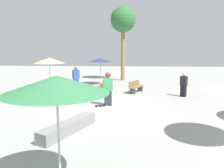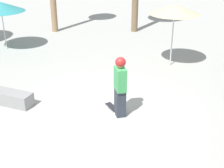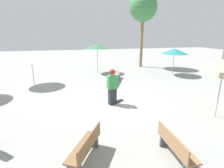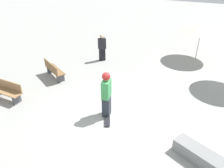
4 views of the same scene
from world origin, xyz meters
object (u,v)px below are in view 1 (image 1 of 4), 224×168
Objects in this scene: skateboard at (102,105)px; bystander_far at (76,78)px; shade_umbrella_navy at (101,60)px; concrete_ledge at (69,127)px; bystander_watching at (184,85)px; palm_tree_left at (123,21)px; shade_umbrella_green at (57,84)px; bench_near at (136,87)px; skater_main at (108,88)px; shade_umbrella_tan at (49,60)px; bench_far at (102,85)px.

bystander_far is at bearing -89.63° from skateboard.
concrete_ledge is at bearing -179.19° from shade_umbrella_navy.
skateboard is 0.44× the size of bystander_far.
concrete_ledge is 9.05m from bystander_watching.
shade_umbrella_navy is 5.12m from palm_tree_left.
shade_umbrella_green reaches higher than shade_umbrella_navy.
bystander_watching is (6.82, -5.92, 0.59)m from concrete_ledge.
concrete_ledge is 8.51m from bench_near.
palm_tree_left is (10.38, -0.63, 4.86)m from skater_main.
skater_main is 4.36m from concrete_ledge.
shade_umbrella_navy is (11.49, 0.16, 1.98)m from concrete_ledge.
bystander_far reaches higher than concrete_ledge.
shade_umbrella_green is (-11.48, 2.09, 1.97)m from bench_near.
palm_tree_left reaches higher than bystander_far.
bench_near is 0.22× the size of palm_tree_left.
bench_near is at bearing 23.27° from bystander_watching.
bystander_watching reaches higher than bench_near.
shade_umbrella_tan is at bearing 20.49° from shade_umbrella_green.
skater_main reaches higher than bystander_watching.
skateboard is 5.18m from shade_umbrella_tan.
skater_main is at bearing 176.53° from palm_tree_left.
palm_tree_left is 8.15m from bystander_far.
palm_tree_left is at bearing 17.99° from bystander_far.
bystander_far is at bearing 11.37° from concrete_ledge.
skateboard is at bearing -0.55° from shade_umbrella_green.
shade_umbrella_green is 1.09× the size of shade_umbrella_navy.
shade_umbrella_tan is 1.09× the size of shade_umbrella_navy.
skateboard is 12.10m from palm_tree_left.
palm_tree_left is at bearing -17.06° from bystander_watching.
shade_umbrella_green is 0.35× the size of palm_tree_left.
bench_near is (4.07, -2.02, 0.37)m from skateboard.
concrete_ledge is at bearing 11.95° from shade_umbrella_green.
concrete_ledge is at bearing 179.39° from bench_far.
bench_far is at bearing -1.92° from concrete_ledge.
bystander_far is at bearing -70.70° from skater_main.
bystander_far is at bearing 76.81° from bench_far.
bystander_watching is (-1.77, -5.63, 0.38)m from bench_far.
bench_far is 5.92m from bystander_watching.
bystander_watching is at bearing -177.36° from skateboard.
concrete_ledge is at bearing 51.88° from skateboard.
bench_near is 4.81m from bystander_far.
bench_near is 0.63× the size of shade_umbrella_green.
shade_umbrella_tan is 3.19m from bystander_far.
shade_umbrella_tan is 9.07m from bystander_watching.
bench_far is at bearing -110.27° from skateboard.
bench_near is at bearing -139.31° from shade_umbrella_navy.
bystander_watching is (0.25, -8.93, -1.57)m from shade_umbrella_tan.
bystander_watching is (10.28, -5.19, -1.58)m from shade_umbrella_green.
shade_umbrella_navy reaches higher than skateboard.
shade_umbrella_green is 1.00× the size of shade_umbrella_tan.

